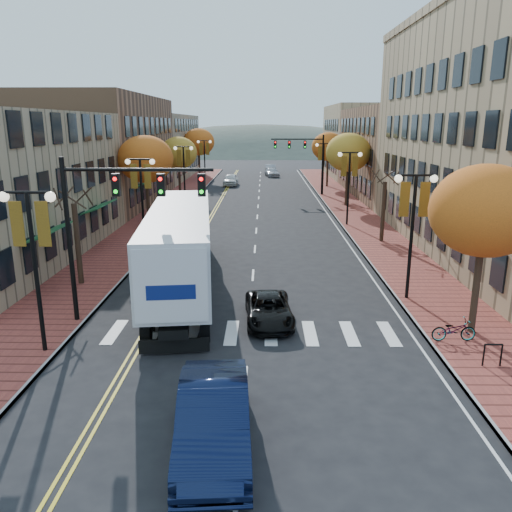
{
  "coord_description": "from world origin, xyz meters",
  "views": [
    {
      "loc": [
        0.6,
        -16.83,
        8.28
      ],
      "look_at": [
        0.23,
        5.94,
        2.2
      ],
      "focal_mm": 35.0,
      "sensor_mm": 36.0,
      "label": 1
    }
  ],
  "objects_px": {
    "semi_truck": "(182,240)",
    "bicycle": "(454,330)",
    "navy_sedan": "(214,418)",
    "black_suv": "(269,309)"
  },
  "relations": [
    {
      "from": "navy_sedan",
      "to": "black_suv",
      "type": "height_order",
      "value": "navy_sedan"
    },
    {
      "from": "semi_truck",
      "to": "navy_sedan",
      "type": "height_order",
      "value": "semi_truck"
    },
    {
      "from": "black_suv",
      "to": "bicycle",
      "type": "height_order",
      "value": "black_suv"
    },
    {
      "from": "bicycle",
      "to": "navy_sedan",
      "type": "bearing_deg",
      "value": 124.1
    },
    {
      "from": "semi_truck",
      "to": "bicycle",
      "type": "height_order",
      "value": "semi_truck"
    },
    {
      "from": "navy_sedan",
      "to": "black_suv",
      "type": "xyz_separation_m",
      "value": [
        1.52,
        8.56,
        -0.28
      ]
    },
    {
      "from": "navy_sedan",
      "to": "semi_truck",
      "type": "bearing_deg",
      "value": 98.06
    },
    {
      "from": "navy_sedan",
      "to": "bicycle",
      "type": "xyz_separation_m",
      "value": [
        8.61,
        6.44,
        -0.26
      ]
    },
    {
      "from": "semi_truck",
      "to": "bicycle",
      "type": "bearing_deg",
      "value": -37.53
    },
    {
      "from": "semi_truck",
      "to": "navy_sedan",
      "type": "distance_m",
      "value": 13.75
    }
  ]
}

